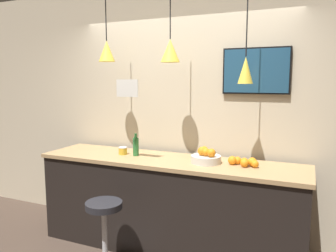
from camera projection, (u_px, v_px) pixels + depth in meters
The scene contains 12 objects.
back_wall at pixel (183, 111), 3.76m from camera, with size 8.00×0.06×2.90m.
service_counter at pixel (168, 204), 3.48m from camera, with size 2.82×0.67×0.98m.
bar_stool at pixel (105, 229), 3.06m from camera, with size 0.45×0.45×0.69m.
fruit_bowl at pixel (206, 157), 3.25m from camera, with size 0.30×0.30×0.16m.
orange_pile at pixel (245, 162), 3.14m from camera, with size 0.30×0.16×0.09m.
juice_bottle at pixel (136, 146), 3.56m from camera, with size 0.06×0.06×0.25m.
spread_jar at pixel (123, 151), 3.63m from camera, with size 0.10×0.10×0.08m.
pendant_lamp_left at pixel (107, 51), 3.62m from camera, with size 0.18×0.18×0.79m.
pendant_lamp_middle at pixel (170, 50), 3.32m from camera, with size 0.20×0.20×0.82m.
pendant_lamp_right at pixel (246, 69), 3.04m from camera, with size 0.14×0.14×1.03m.
mounted_tv at pixel (256, 71), 3.33m from camera, with size 0.68×0.04×0.47m.
hanging_menu_board at pixel (127, 88), 3.21m from camera, with size 0.24×0.01×0.17m.
Camera 1 is at (1.33, -2.42, 1.79)m, focal length 35.00 mm.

